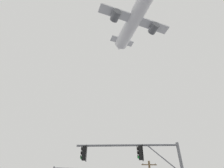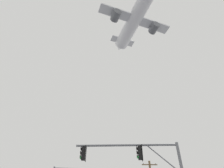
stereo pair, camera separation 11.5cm
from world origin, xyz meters
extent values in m
cylinder|color=slate|center=(1.48, 6.77, 5.76)|extent=(7.02, 0.76, 0.15)
cylinder|color=slate|center=(3.93, 6.55, 4.80)|extent=(2.16, 0.27, 1.98)
cube|color=black|center=(-1.47, 7.02, 5.24)|extent=(0.29, 0.34, 0.90)
cylinder|color=black|center=(-1.47, 7.02, 5.75)|extent=(0.05, 0.05, 0.12)
cube|color=black|center=(-1.33, 7.01, 5.24)|extent=(0.06, 0.46, 1.04)
sphere|color=black|center=(-1.61, 7.03, 5.51)|extent=(0.20, 0.20, 0.20)
cylinder|color=black|center=(-1.68, 7.04, 5.57)|extent=(0.06, 0.21, 0.21)
sphere|color=black|center=(-1.61, 7.03, 5.23)|extent=(0.20, 0.20, 0.20)
cylinder|color=black|center=(-1.68, 7.04, 5.29)|extent=(0.06, 0.21, 0.21)
sphere|color=green|center=(-1.61, 7.03, 4.95)|extent=(0.20, 0.20, 0.20)
cylinder|color=black|center=(-1.68, 7.04, 5.01)|extent=(0.06, 0.21, 0.21)
cube|color=black|center=(2.39, 6.69, 5.24)|extent=(0.29, 0.34, 0.90)
cylinder|color=black|center=(2.39, 6.69, 5.75)|extent=(0.05, 0.05, 0.12)
cube|color=black|center=(2.53, 6.67, 5.24)|extent=(0.06, 0.46, 1.04)
sphere|color=black|center=(2.24, 6.70, 5.51)|extent=(0.20, 0.20, 0.20)
cylinder|color=black|center=(2.18, 6.70, 5.57)|extent=(0.06, 0.21, 0.21)
sphere|color=black|center=(2.24, 6.70, 5.23)|extent=(0.20, 0.20, 0.20)
cylinder|color=black|center=(2.18, 6.70, 5.29)|extent=(0.06, 0.21, 0.21)
sphere|color=green|center=(2.24, 6.70, 4.95)|extent=(0.20, 0.20, 0.20)
cylinder|color=black|center=(2.18, 6.70, 5.01)|extent=(0.06, 0.21, 0.21)
cube|color=brown|center=(6.68, 22.05, 8.24)|extent=(2.20, 0.12, 0.12)
cylinder|color=gray|center=(5.78, 22.05, 8.36)|extent=(0.10, 0.10, 0.18)
cylinder|color=gray|center=(7.58, 22.05, 8.36)|extent=(0.10, 0.10, 0.18)
cylinder|color=white|center=(7.54, 22.45, 44.69)|extent=(9.53, 20.62, 3.64)
cone|color=white|center=(4.21, 33.20, 44.69)|extent=(3.63, 3.09, 3.09)
cube|color=silver|center=(7.37, 23.00, 44.15)|extent=(19.20, 8.11, 0.41)
cylinder|color=#595B60|center=(12.54, 24.60, 43.06)|extent=(2.76, 3.21, 2.05)
cylinder|color=#595B60|center=(2.20, 21.40, 43.06)|extent=(2.76, 3.21, 2.05)
cube|color=navy|center=(4.91, 30.92, 46.74)|extent=(1.20, 3.12, 4.32)
cube|color=silver|center=(4.85, 31.14, 45.03)|extent=(7.12, 3.97, 0.23)
camera|label=1|loc=(-0.34, -6.47, 1.24)|focal=30.70mm
camera|label=2|loc=(-0.23, -6.47, 1.24)|focal=30.70mm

